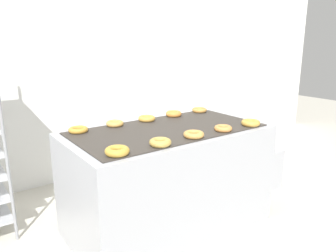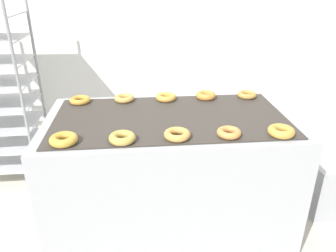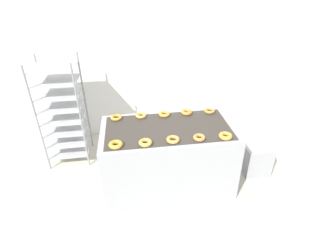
% 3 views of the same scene
% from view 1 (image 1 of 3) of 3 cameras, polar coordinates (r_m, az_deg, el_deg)
% --- Properties ---
extents(wall_back, '(8.00, 0.05, 2.80)m').
position_cam_1_polar(wall_back, '(3.75, -13.37, 12.42)').
color(wall_back, white).
rests_on(wall_back, ground_plane).
extents(fryer_machine, '(1.60, 0.86, 0.85)m').
position_cam_1_polar(fryer_machine, '(2.72, 0.01, -9.16)').
color(fryer_machine, '#A8AAB2').
rests_on(fryer_machine, ground_plane).
extents(glaze_bin, '(0.36, 0.29, 0.42)m').
position_cam_1_polar(glaze_bin, '(3.63, 15.96, -7.16)').
color(glaze_bin, '#A8AAB2').
rests_on(glaze_bin, ground_plane).
extents(donut_near_leftmost, '(0.15, 0.15, 0.05)m').
position_cam_1_polar(donut_near_leftmost, '(2.01, -8.84, -4.32)').
color(donut_near_leftmost, gold).
rests_on(donut_near_leftmost, fryer_machine).
extents(donut_near_left, '(0.15, 0.15, 0.04)m').
position_cam_1_polar(donut_near_left, '(2.16, -1.36, -2.85)').
color(donut_near_left, '#BA9946').
rests_on(donut_near_left, fryer_machine).
extents(donut_near_center, '(0.15, 0.15, 0.04)m').
position_cam_1_polar(donut_near_center, '(2.35, 4.50, -1.47)').
color(donut_near_center, '#CC9347').
rests_on(donut_near_center, fryer_machine).
extents(donut_near_right, '(0.14, 0.14, 0.04)m').
position_cam_1_polar(donut_near_right, '(2.54, 9.58, -0.40)').
color(donut_near_right, '#D08743').
rests_on(donut_near_right, fryer_machine).
extents(donut_near_rightmost, '(0.15, 0.15, 0.05)m').
position_cam_1_polar(donut_near_rightmost, '(2.74, 14.20, 0.55)').
color(donut_near_rightmost, gold).
rests_on(donut_near_rightmost, fryer_machine).
extents(donut_far_leftmost, '(0.15, 0.15, 0.04)m').
position_cam_1_polar(donut_far_leftmost, '(2.56, -15.36, -0.62)').
color(donut_far_leftmost, gold).
rests_on(donut_far_leftmost, fryer_machine).
extents(donut_far_left, '(0.14, 0.14, 0.04)m').
position_cam_1_polar(donut_far_left, '(2.68, -9.23, 0.45)').
color(donut_far_left, gold).
rests_on(donut_far_left, fryer_machine).
extents(donut_far_center, '(0.15, 0.15, 0.04)m').
position_cam_1_polar(donut_far_center, '(2.82, -3.75, 1.32)').
color(donut_far_center, gold).
rests_on(donut_far_center, fryer_machine).
extents(donut_far_right, '(0.15, 0.15, 0.05)m').
position_cam_1_polar(donut_far_right, '(2.99, 0.99, 2.16)').
color(donut_far_right, orange).
rests_on(donut_far_right, fryer_machine).
extents(donut_far_rightmost, '(0.14, 0.14, 0.04)m').
position_cam_1_polar(donut_far_rightmost, '(3.18, 5.48, 2.79)').
color(donut_far_rightmost, '#C0873E').
rests_on(donut_far_rightmost, fryer_machine).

